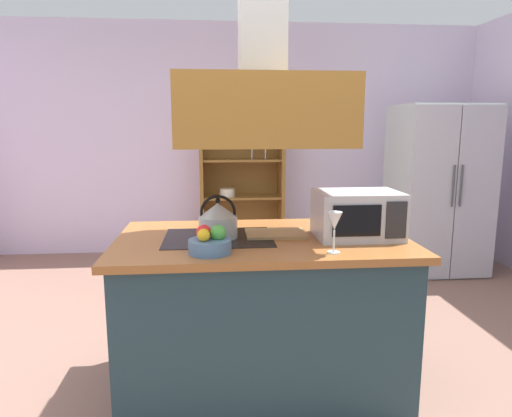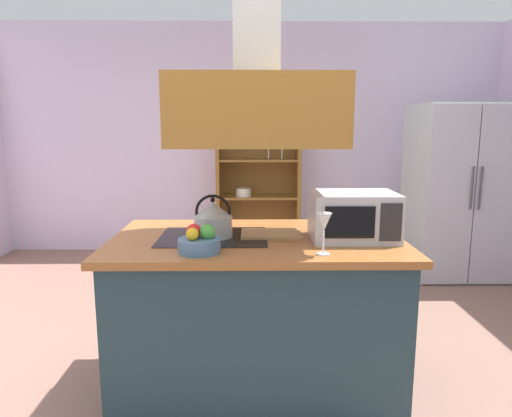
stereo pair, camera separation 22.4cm
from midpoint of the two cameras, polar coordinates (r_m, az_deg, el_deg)
The scene contains 11 objects.
ground_plane at distance 3.02m, azimuth -2.46°, elevation -19.95°, with size 7.80×7.80×0.00m, color #856152.
wall_back at distance 5.61m, azimuth -4.05°, elevation 8.50°, with size 6.00×0.12×2.70m, color silver.
kitchen_island at distance 2.73m, azimuth -1.73°, elevation -12.71°, with size 1.62×0.98×0.90m.
range_hood at distance 2.52m, azimuth -1.89°, elevation 14.65°, with size 0.90×0.70×1.29m.
refrigerator at distance 5.10m, azimuth 20.43°, elevation 2.24°, with size 0.90×0.78×1.73m.
dish_cabinet at distance 5.44m, azimuth -2.99°, elevation 2.28°, with size 0.97×0.40×1.73m.
kettle at distance 2.57m, azimuth -7.23°, elevation -1.46°, with size 0.22×0.22×0.24m.
cutting_board at distance 2.63m, azimuth 0.00°, elevation -3.17°, with size 0.34×0.24×0.02m, color #A98452.
microwave at distance 2.60m, azimuth 10.06°, elevation -0.75°, with size 0.46×0.35×0.26m.
wine_glass_on_counter at distance 2.25m, azimuth 6.92°, elevation -1.79°, with size 0.08×0.08×0.21m.
fruit_bowl at distance 2.28m, azimuth -8.56°, elevation -4.26°, with size 0.21×0.21×0.14m.
Camera 1 is at (-0.23, -2.60, 1.52)m, focal length 32.23 mm.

